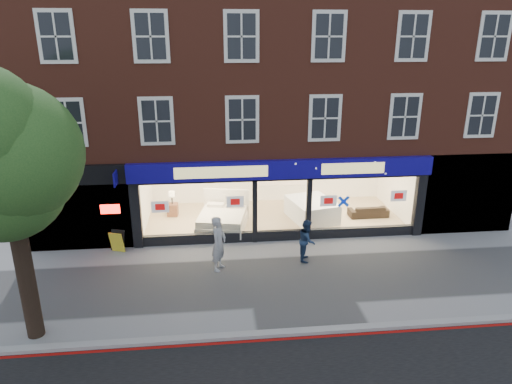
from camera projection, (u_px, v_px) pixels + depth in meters
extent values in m
plane|color=gray|center=(296.00, 279.00, 15.09)|extent=(120.00, 120.00, 0.00)
cube|color=#8C0A07|center=(317.00, 337.00, 12.17)|extent=(60.00, 0.10, 0.01)
cube|color=gray|center=(315.00, 331.00, 12.34)|extent=(60.00, 0.25, 0.12)
cube|color=tan|center=(274.00, 218.00, 20.01)|extent=(11.00, 4.50, 0.10)
cube|color=brown|center=(270.00, 60.00, 19.51)|extent=(19.00, 8.00, 6.70)
cube|color=#10087E|center=(283.00, 169.00, 16.84)|extent=(11.40, 0.28, 0.70)
cube|color=black|center=(281.00, 235.00, 17.92)|extent=(11.00, 0.18, 0.40)
cube|color=black|center=(136.00, 215.00, 17.00)|extent=(0.35, 0.30, 2.60)
cube|color=black|center=(419.00, 204.00, 18.07)|extent=(0.35, 0.30, 2.60)
cube|color=white|center=(197.00, 209.00, 17.12)|extent=(4.20, 0.02, 2.10)
cube|color=white|center=(365.00, 203.00, 17.76)|extent=(4.20, 0.02, 2.10)
cube|color=white|center=(281.00, 211.00, 17.77)|extent=(1.80, 0.02, 2.10)
cube|color=silver|center=(267.00, 176.00, 21.72)|extent=(11.00, 0.20, 2.60)
cube|color=#FFEAC6|center=(274.00, 162.00, 19.18)|extent=(11.00, 4.50, 0.12)
cube|color=black|center=(79.00, 206.00, 16.91)|extent=(3.80, 0.60, 3.30)
cube|color=#FF140C|center=(110.00, 209.00, 16.72)|extent=(0.70, 0.04, 0.35)
cube|color=black|center=(466.00, 193.00, 18.30)|extent=(4.00, 0.40, 3.30)
cylinder|color=black|center=(23.00, 261.00, 11.57)|extent=(0.44, 0.44, 4.40)
sphere|color=#1D481B|center=(3.00, 154.00, 10.66)|extent=(3.20, 3.20, 3.20)
sphere|color=#1D481B|center=(25.00, 141.00, 10.22)|extent=(2.40, 2.40, 2.40)
cube|color=silver|center=(222.00, 224.00, 18.76)|extent=(2.26, 2.52, 0.38)
cube|color=silver|center=(222.00, 216.00, 18.65)|extent=(2.17, 2.42, 0.27)
cube|color=silver|center=(227.00, 203.00, 19.69)|extent=(1.94, 0.51, 1.31)
cube|color=silver|center=(216.00, 205.00, 19.37)|extent=(0.76, 0.49, 0.13)
cube|color=silver|center=(235.00, 205.00, 19.29)|extent=(0.76, 0.49, 0.13)
cube|color=brown|center=(173.00, 210.00, 20.06)|extent=(0.48, 0.48, 0.55)
cube|color=white|center=(311.00, 216.00, 19.74)|extent=(2.16, 2.49, 0.28)
cube|color=white|center=(312.00, 210.00, 19.65)|extent=(2.16, 2.49, 0.28)
cube|color=white|center=(312.00, 203.00, 19.56)|extent=(2.16, 2.49, 0.28)
imported|color=black|center=(368.00, 211.00, 19.98)|extent=(1.72, 0.70, 0.50)
cube|color=gold|center=(117.00, 241.00, 16.89)|extent=(0.62, 0.50, 0.82)
imported|color=#9C9DA3|center=(219.00, 243.00, 15.44)|extent=(0.72, 0.83, 1.92)
imported|color=#1B2C4B|center=(307.00, 240.00, 16.15)|extent=(0.75, 0.87, 1.53)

